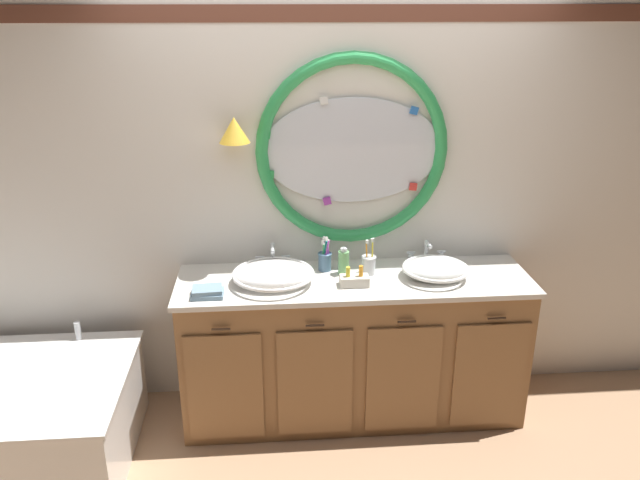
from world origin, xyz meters
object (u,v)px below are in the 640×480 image
at_px(toiletry_basket, 354,280).
at_px(toothbrush_holder_right, 369,264).
at_px(sink_basin_left, 273,274).
at_px(folded_hand_towel, 207,292).
at_px(soap_dispenser, 344,262).
at_px(sink_basin_right, 436,269).
at_px(toothbrush_holder_left, 325,260).

bearing_deg(toiletry_basket, toothbrush_holder_right, 55.95).
height_order(sink_basin_left, folded_hand_towel, sink_basin_left).
relative_size(sink_basin_left, soap_dispenser, 2.76).
bearing_deg(toothbrush_holder_right, toiletry_basket, -124.05).
height_order(sink_basin_right, toiletry_basket, toiletry_basket).
bearing_deg(sink_basin_right, toothbrush_holder_left, 165.72).
relative_size(sink_basin_right, folded_hand_towel, 2.23).
bearing_deg(toothbrush_holder_left, toiletry_basket, -57.21).
height_order(toothbrush_holder_left, folded_hand_towel, toothbrush_holder_left).
distance_m(sink_basin_right, folded_hand_towel, 1.29).
relative_size(sink_basin_right, toothbrush_holder_right, 1.74).
xyz_separation_m(sink_basin_right, toothbrush_holder_left, (-0.62, 0.16, 0.01)).
height_order(toothbrush_holder_right, toiletry_basket, toothbrush_holder_right).
height_order(sink_basin_left, toothbrush_holder_left, toothbrush_holder_left).
xyz_separation_m(sink_basin_left, folded_hand_towel, (-0.36, -0.13, -0.03)).
distance_m(sink_basin_left, toothbrush_holder_right, 0.56).
bearing_deg(toiletry_basket, soap_dispenser, 104.15).
bearing_deg(folded_hand_towel, toothbrush_holder_right, 13.54).
relative_size(toothbrush_holder_right, toiletry_basket, 1.37).
xyz_separation_m(sink_basin_right, toiletry_basket, (-0.48, -0.07, -0.02)).
xyz_separation_m(sink_basin_right, soap_dispenser, (-0.52, 0.10, 0.02)).
height_order(sink_basin_right, folded_hand_towel, sink_basin_right).
height_order(sink_basin_right, soap_dispenser, soap_dispenser).
bearing_deg(sink_basin_right, toothbrush_holder_right, 167.03).
relative_size(sink_basin_right, toiletry_basket, 2.39).
height_order(sink_basin_right, toothbrush_holder_left, toothbrush_holder_left).
relative_size(toothbrush_holder_right, soap_dispenser, 1.31).
height_order(sink_basin_right, toothbrush_holder_right, toothbrush_holder_right).
bearing_deg(sink_basin_right, sink_basin_left, 180.00).
distance_m(toothbrush_holder_left, toiletry_basket, 0.27).
bearing_deg(toothbrush_holder_right, sink_basin_right, -12.97).
distance_m(toothbrush_holder_right, folded_hand_towel, 0.94).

